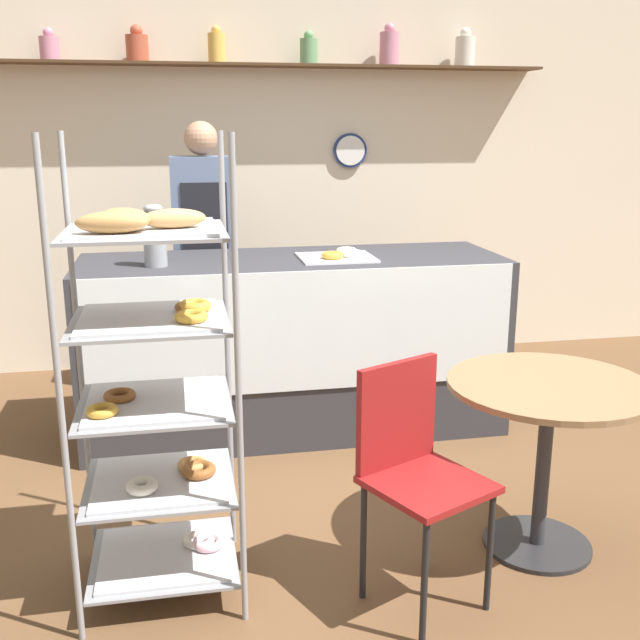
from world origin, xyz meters
TOP-DOWN VIEW (x-y plane):
  - ground_plane at (0.00, 0.00)m, footprint 14.00×14.00m
  - back_wall at (0.00, 2.60)m, footprint 10.00×0.30m
  - display_counter at (0.00, 1.24)m, footprint 2.36×0.79m
  - pastry_rack at (-0.73, -0.24)m, footprint 0.59×0.54m
  - person_worker at (-0.46, 1.85)m, footprint 0.39×0.23m
  - cafe_table at (0.80, -0.25)m, footprint 0.81×0.81m
  - cafe_chair at (0.17, -0.45)m, footprint 0.51×0.51m
  - coffee_carafe at (-0.74, 1.13)m, footprint 0.12×0.12m
  - donut_tray_counter at (0.25, 1.17)m, footprint 0.41×0.36m

SIDE VIEW (x-z plane):
  - ground_plane at x=0.00m, z-range 0.00..0.00m
  - display_counter at x=0.00m, z-range 0.00..1.00m
  - cafe_chair at x=0.17m, z-range 0.11..1.01m
  - cafe_table at x=0.80m, z-range 0.19..0.92m
  - pastry_rack at x=-0.73m, z-range -0.04..1.66m
  - person_worker at x=-0.46m, z-range 0.09..1.83m
  - donut_tray_counter at x=0.25m, z-range 0.99..1.04m
  - coffee_carafe at x=-0.74m, z-range 1.00..1.32m
  - back_wall at x=0.00m, z-range 0.02..2.72m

